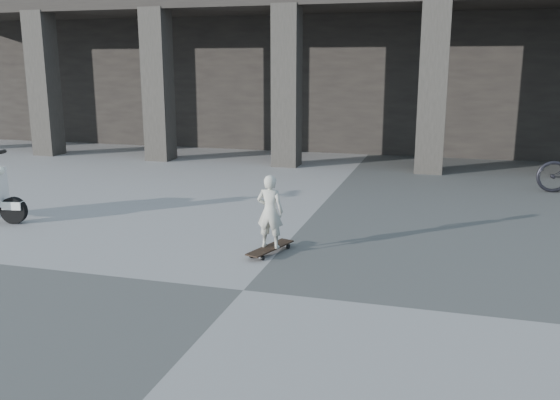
# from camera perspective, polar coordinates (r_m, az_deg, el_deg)

# --- Properties ---
(ground) EXTENTS (90.00, 90.00, 0.00)m
(ground) POSITION_cam_1_polar(r_m,az_deg,el_deg) (6.99, -3.54, -8.66)
(ground) COLOR #474745
(ground) RESTS_ON ground
(colonnade) EXTENTS (28.00, 8.82, 6.00)m
(colonnade) POSITION_cam_1_polar(r_m,az_deg,el_deg) (20.01, 9.86, 14.10)
(colonnade) COLOR black
(colonnade) RESTS_ON ground
(longboard) EXTENTS (0.47, 0.92, 0.09)m
(longboard) POSITION_cam_1_polar(r_m,az_deg,el_deg) (8.25, -0.95, -4.67)
(longboard) COLOR black
(longboard) RESTS_ON ground
(child) EXTENTS (0.38, 0.26, 1.02)m
(child) POSITION_cam_1_polar(r_m,az_deg,el_deg) (8.11, -0.96, -1.11)
(child) COLOR #BAB9A8
(child) RESTS_ON longboard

